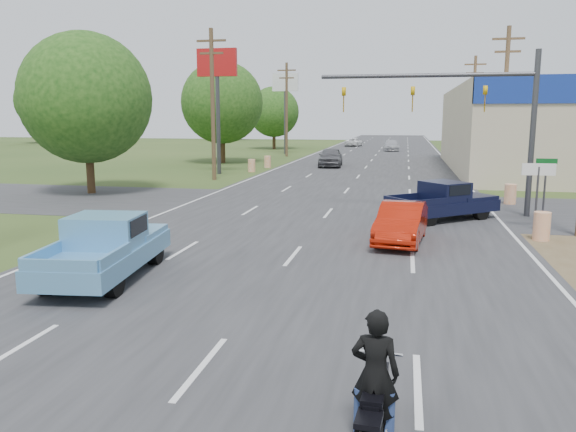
% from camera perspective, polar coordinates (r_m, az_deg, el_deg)
% --- Properties ---
extents(ground, '(200.00, 200.00, 0.00)m').
position_cam_1_polar(ground, '(10.02, -8.80, -15.06)').
color(ground, '#2C441B').
rests_on(ground, ground).
extents(main_road, '(15.00, 180.00, 0.02)m').
position_cam_1_polar(main_road, '(48.77, 7.92, 4.93)').
color(main_road, '#2D2D30').
rests_on(main_road, ground).
extents(cross_road, '(120.00, 10.00, 0.02)m').
position_cam_1_polar(cross_road, '(27.00, 4.67, 0.98)').
color(cross_road, '#2D2D30').
rests_on(cross_road, ground).
extents(utility_pole_2, '(2.00, 0.28, 10.00)m').
position_cam_1_polar(utility_pole_2, '(39.97, 21.14, 10.90)').
color(utility_pole_2, '#4C3823').
rests_on(utility_pole_2, ground).
extents(utility_pole_3, '(2.00, 0.28, 10.00)m').
position_cam_1_polar(utility_pole_3, '(57.82, 18.29, 10.57)').
color(utility_pole_3, '#4C3823').
rests_on(utility_pole_3, ground).
extents(utility_pole_5, '(2.00, 0.28, 10.00)m').
position_cam_1_polar(utility_pole_5, '(38.66, -7.67, 11.52)').
color(utility_pole_5, '#4C3823').
rests_on(utility_pole_5, ground).
extents(utility_pole_6, '(2.00, 0.28, 10.00)m').
position_cam_1_polar(utility_pole_6, '(61.82, -0.14, 11.00)').
color(utility_pole_6, '#4C3823').
rests_on(utility_pole_6, ground).
extents(tree_0, '(7.14, 7.14, 8.84)m').
position_cam_1_polar(tree_0, '(33.32, -19.84, 11.20)').
color(tree_0, '#422D19').
rests_on(tree_0, ground).
extents(tree_1, '(7.56, 7.56, 9.36)m').
position_cam_1_polar(tree_1, '(53.21, -6.73, 11.37)').
color(tree_1, '#422D19').
rests_on(tree_1, ground).
extents(tree_2, '(6.72, 6.72, 8.32)m').
position_cam_1_polar(tree_2, '(76.50, -1.44, 10.53)').
color(tree_2, '#422D19').
rests_on(tree_2, ground).
extents(tree_4, '(9.24, 9.24, 11.44)m').
position_cam_1_polar(tree_4, '(101.84, -23.55, 10.63)').
color(tree_4, '#422D19').
rests_on(tree_4, ground).
extents(tree_5, '(7.98, 7.98, 9.88)m').
position_cam_1_polar(tree_5, '(106.88, 26.69, 9.83)').
color(tree_5, '#422D19').
rests_on(tree_5, ground).
extents(tree_6, '(8.82, 8.82, 10.92)m').
position_cam_1_polar(tree_6, '(108.72, -6.15, 11.13)').
color(tree_6, '#422D19').
rests_on(tree_6, ground).
extents(barrel_0, '(0.56, 0.56, 1.00)m').
position_cam_1_polar(barrel_0, '(21.34, 24.38, -0.96)').
color(barrel_0, orange).
rests_on(barrel_0, ground).
extents(barrel_1, '(0.56, 0.56, 1.00)m').
position_cam_1_polar(barrel_1, '(29.66, 21.65, 2.07)').
color(barrel_1, orange).
rests_on(barrel_1, ground).
extents(barrel_2, '(0.56, 0.56, 1.00)m').
position_cam_1_polar(barrel_2, '(44.23, -3.71, 5.13)').
color(barrel_2, orange).
rests_on(barrel_2, ground).
extents(barrel_3, '(0.56, 0.56, 1.00)m').
position_cam_1_polar(barrel_3, '(48.01, -2.09, 5.53)').
color(barrel_3, orange).
rests_on(barrel_3, ground).
extents(pole_sign_left_near, '(3.00, 0.35, 9.20)m').
position_cam_1_polar(pole_sign_left_near, '(42.86, -7.20, 13.85)').
color(pole_sign_left_near, '#3F3F44').
rests_on(pole_sign_left_near, ground).
extents(pole_sign_left_far, '(3.00, 0.35, 9.20)m').
position_cam_1_polar(pole_sign_left_far, '(65.99, -0.28, 12.54)').
color(pole_sign_left_far, '#3F3F44').
rests_on(pole_sign_left_far, ground).
extents(lane_sign, '(1.20, 0.08, 2.52)m').
position_cam_1_polar(lane_sign, '(23.12, 24.06, 3.36)').
color(lane_sign, '#3F3F44').
rests_on(lane_sign, ground).
extents(street_name_sign, '(0.80, 0.08, 2.61)m').
position_cam_1_polar(street_name_sign, '(24.74, 24.65, 3.01)').
color(street_name_sign, '#3F3F44').
rests_on(street_name_sign, ground).
extents(signal_mast, '(9.12, 0.40, 7.00)m').
position_cam_1_polar(signal_mast, '(25.61, 17.82, 10.82)').
color(signal_mast, '#3F3F44').
rests_on(signal_mast, ground).
extents(red_convertible, '(1.88, 4.22, 1.35)m').
position_cam_1_polar(red_convertible, '(19.45, 11.43, -0.73)').
color(red_convertible, '#AA1907').
rests_on(red_convertible, ground).
extents(motorcycle, '(0.60, 1.96, 0.99)m').
position_cam_1_polar(motorcycle, '(7.79, 8.70, -19.16)').
color(motorcycle, black).
rests_on(motorcycle, ground).
extents(rider, '(0.66, 0.46, 1.73)m').
position_cam_1_polar(rider, '(7.63, 8.83, -16.22)').
color(rider, black).
rests_on(rider, ground).
extents(blue_pickup, '(2.53, 5.28, 1.69)m').
position_cam_1_polar(blue_pickup, '(15.69, -17.91, -2.90)').
color(blue_pickup, black).
rests_on(blue_pickup, ground).
extents(navy_pickup, '(4.88, 4.56, 1.60)m').
position_cam_1_polar(navy_pickup, '(24.22, 15.60, 1.52)').
color(navy_pickup, black).
rests_on(navy_pickup, ground).
extents(distant_car_grey, '(2.25, 4.94, 1.64)m').
position_cam_1_polar(distant_car_grey, '(49.03, 4.35, 5.98)').
color(distant_car_grey, '#505055').
rests_on(distant_car_grey, ground).
extents(distant_car_silver, '(2.17, 4.80, 1.36)m').
position_cam_1_polar(distant_car_silver, '(73.57, 10.46, 7.06)').
color(distant_car_silver, '#B7B7BC').
rests_on(distant_car_silver, ground).
extents(distant_car_white, '(2.64, 4.50, 1.18)m').
position_cam_1_polar(distant_car_white, '(84.27, 6.72, 7.44)').
color(distant_car_white, white).
rests_on(distant_car_white, ground).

